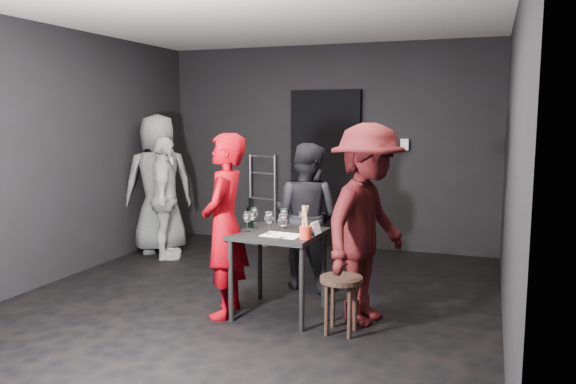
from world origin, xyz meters
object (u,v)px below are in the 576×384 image
(server_red, at_px, (225,219))
(bystander_cream, at_px, (165,197))
(tasting_table, at_px, (279,243))
(breadstick_cup, at_px, (305,223))
(hand_truck, at_px, (262,227))
(woman_black, at_px, (306,216))
(stool, at_px, (341,288))
(man_maroon, at_px, (368,211))
(wine_bottle, at_px, (250,216))
(bystander_grey, at_px, (158,171))

(server_red, bearing_deg, bystander_cream, -144.28)
(tasting_table, height_order, breadstick_cup, breadstick_cup)
(hand_truck, height_order, woman_black, woman_black)
(tasting_table, xyz_separation_m, woman_black, (-0.03, 0.85, 0.09))
(stool, height_order, man_maroon, man_maroon)
(wine_bottle, bearing_deg, server_red, -118.48)
(tasting_table, distance_m, server_red, 0.52)
(tasting_table, height_order, woman_black, woman_black)
(wine_bottle, relative_size, breadstick_cup, 0.91)
(man_maroon, relative_size, breadstick_cup, 6.46)
(hand_truck, distance_m, bystander_grey, 1.64)
(hand_truck, relative_size, bystander_cream, 0.80)
(man_maroon, distance_m, bystander_grey, 3.43)
(server_red, height_order, woman_black, server_red)
(bystander_grey, bearing_deg, woman_black, 117.54)
(breadstick_cup, bearing_deg, bystander_cream, 145.97)
(bystander_grey, height_order, breadstick_cup, bystander_grey)
(wine_bottle, xyz_separation_m, breadstick_cup, (0.62, -0.28, 0.03))
(bystander_cream, bearing_deg, bystander_grey, 14.18)
(server_red, distance_m, breadstick_cup, 0.75)
(hand_truck, relative_size, breadstick_cup, 4.10)
(tasting_table, bearing_deg, wine_bottle, 166.07)
(server_red, bearing_deg, breadstick_cup, 77.60)
(hand_truck, relative_size, woman_black, 0.83)
(man_maroon, bearing_deg, bystander_grey, 79.74)
(man_maroon, bearing_deg, wine_bottle, 107.34)
(tasting_table, distance_m, stool, 0.73)
(bystander_grey, distance_m, wine_bottle, 2.53)
(woman_black, height_order, bystander_grey, bystander_grey)
(stool, height_order, wine_bottle, wine_bottle)
(hand_truck, xyz_separation_m, wine_bottle, (0.94, -2.52, 0.63))
(breadstick_cup, bearing_deg, man_maroon, 32.34)
(stool, bearing_deg, breadstick_cup, 171.84)
(woman_black, height_order, wine_bottle, woman_black)
(bystander_cream, distance_m, wine_bottle, 2.16)
(wine_bottle, bearing_deg, bystander_cream, 142.94)
(server_red, distance_m, man_maroon, 1.24)
(server_red, bearing_deg, hand_truck, -173.71)
(server_red, bearing_deg, tasting_table, 101.09)
(hand_truck, relative_size, server_red, 0.71)
(stool, height_order, woman_black, woman_black)
(woman_black, relative_size, bystander_cream, 0.96)
(hand_truck, relative_size, stool, 2.61)
(man_maroon, bearing_deg, tasting_table, 113.26)
(hand_truck, xyz_separation_m, bystander_grey, (-1.03, -0.95, 0.84))
(breadstick_cup, bearing_deg, tasting_table, 146.66)
(server_red, xyz_separation_m, woman_black, (0.42, 1.02, -0.13))
(woman_black, relative_size, man_maroon, 0.77)
(stool, height_order, server_red, server_red)
(wine_bottle, bearing_deg, stool, -19.11)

